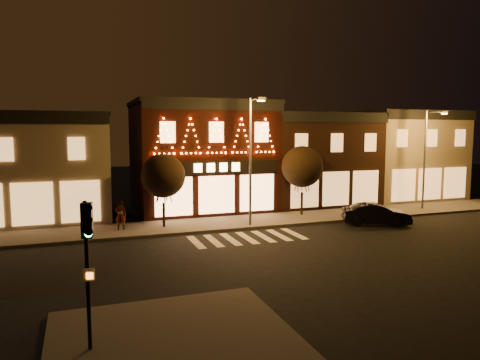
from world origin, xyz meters
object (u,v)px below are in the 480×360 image
traffic_signal_near (87,247)px  pedestrian (121,215)px  streetlamp_mid (252,152)px  dark_sedan (376,214)px

traffic_signal_near → pedestrian: traffic_signal_near is taller
streetlamp_mid → pedestrian: (-7.85, 1.53, -3.76)m
traffic_signal_near → dark_sedan: bearing=44.1°
dark_sedan → pedestrian: (-15.79, 3.42, 0.35)m
traffic_signal_near → streetlamp_mid: (9.95, 13.54, 1.78)m
traffic_signal_near → pedestrian: bearing=93.1°
dark_sedan → streetlamp_mid: bearing=101.4°
traffic_signal_near → streetlamp_mid: streetlamp_mid is taller
dark_sedan → traffic_signal_near: bearing=147.8°
pedestrian → dark_sedan: bearing=178.9°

